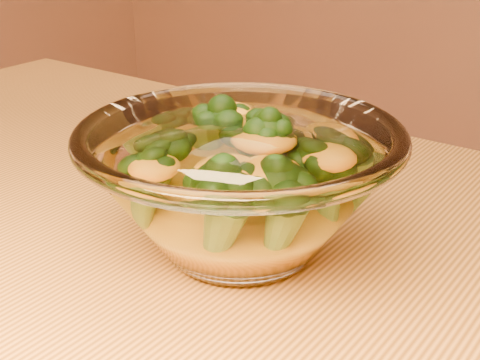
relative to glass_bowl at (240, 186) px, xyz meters
The scene contains 3 objects.
glass_bowl is the anchor object (origin of this frame).
cheese_sauce 0.02m from the glass_bowl, behind, with size 0.13×0.13×0.04m, color #FF9F15.
broccoli_heap 0.02m from the glass_bowl, 98.97° to the left, with size 0.17×0.16×0.07m.
Camera 1 is at (0.29, -0.28, 1.01)m, focal length 50.00 mm.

